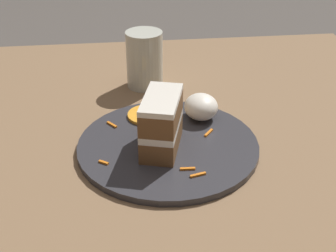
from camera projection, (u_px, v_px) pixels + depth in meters
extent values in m
plane|color=#4C4742|center=(142.00, 183.00, 0.70)|extent=(6.00, 6.00, 0.00)
cube|color=#846647|center=(142.00, 177.00, 0.69)|extent=(1.08, 1.06, 0.02)
cylinder|color=#333338|center=(168.00, 146.00, 0.73)|extent=(0.28, 0.28, 0.01)
cube|color=brown|center=(162.00, 138.00, 0.71)|extent=(0.11, 0.08, 0.03)
cube|color=white|center=(162.00, 125.00, 0.70)|extent=(0.11, 0.08, 0.01)
cube|color=brown|center=(161.00, 112.00, 0.69)|extent=(0.11, 0.08, 0.03)
cube|color=white|center=(161.00, 100.00, 0.68)|extent=(0.11, 0.08, 0.01)
ellipsoid|color=white|center=(201.00, 107.00, 0.79)|extent=(0.06, 0.06, 0.04)
cylinder|color=orange|center=(148.00, 115.00, 0.80)|extent=(0.07, 0.07, 0.01)
cube|color=orange|center=(188.00, 169.00, 0.67)|extent=(0.01, 0.02, 0.00)
cube|color=orange|center=(104.00, 162.00, 0.68)|extent=(0.01, 0.02, 0.00)
cube|color=orange|center=(209.00, 133.00, 0.76)|extent=(0.02, 0.02, 0.00)
cube|color=orange|center=(112.00, 125.00, 0.78)|extent=(0.02, 0.02, 0.00)
cube|color=orange|center=(198.00, 175.00, 0.66)|extent=(0.01, 0.02, 0.00)
cylinder|color=beige|center=(145.00, 59.00, 0.91)|extent=(0.07, 0.07, 0.11)
cylinder|color=silver|center=(145.00, 76.00, 0.93)|extent=(0.06, 0.06, 0.04)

